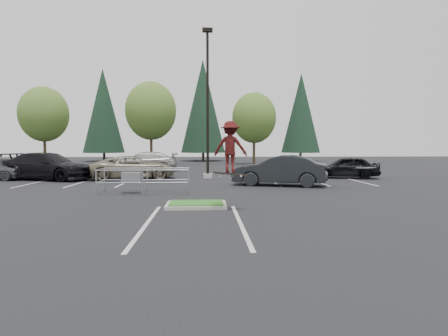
{
  "coord_description": "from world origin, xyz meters",
  "views": [
    {
      "loc": [
        0.35,
        -13.68,
        2.26
      ],
      "look_at": [
        1.1,
        1.5,
        1.33
      ],
      "focal_mm": 30.0,
      "sensor_mm": 36.0,
      "label": 1
    }
  ],
  "objects_px": {
    "decid_a": "(44,116)",
    "conif_a": "(103,111)",
    "light_pole": "(208,111)",
    "conif_b": "(203,106)",
    "cart_corral": "(135,178)",
    "decid_c": "(254,119)",
    "conif_c": "(301,113)",
    "car_l_black": "(47,166)",
    "car_l_tan": "(133,167)",
    "decid_b": "(151,113)",
    "skateboarder": "(231,147)",
    "car_far_silver": "(144,162)",
    "car_r_black": "(346,167)",
    "car_r_charc": "(280,170)"
  },
  "relations": [
    {
      "from": "light_pole",
      "to": "car_l_black",
      "type": "distance_m",
      "value": 11.15
    },
    {
      "from": "light_pole",
      "to": "conif_b",
      "type": "xyz_separation_m",
      "value": [
        -0.5,
        28.5,
        3.29
      ]
    },
    {
      "from": "conif_b",
      "to": "car_far_silver",
      "type": "distance_m",
      "value": 23.26
    },
    {
      "from": "conif_a",
      "to": "car_r_black",
      "type": "bearing_deg",
      "value": -49.9
    },
    {
      "from": "skateboarder",
      "to": "car_r_charc",
      "type": "xyz_separation_m",
      "value": [
        3.3,
        8.0,
        -1.34
      ]
    },
    {
      "from": "car_l_tan",
      "to": "car_r_charc",
      "type": "xyz_separation_m",
      "value": [
        9.0,
        -4.5,
        0.08
      ]
    },
    {
      "from": "car_r_black",
      "to": "cart_corral",
      "type": "bearing_deg",
      "value": -45.87
    },
    {
      "from": "conif_a",
      "to": "car_far_silver",
      "type": "distance_m",
      "value": 23.79
    },
    {
      "from": "conif_b",
      "to": "car_l_tan",
      "type": "xyz_separation_m",
      "value": [
        -4.5,
        -29.0,
        -7.07
      ]
    },
    {
      "from": "conif_b",
      "to": "cart_corral",
      "type": "relative_size",
      "value": 3.45
    },
    {
      "from": "car_r_black",
      "to": "conif_b",
      "type": "bearing_deg",
      "value": -146.89
    },
    {
      "from": "decid_c",
      "to": "conif_a",
      "type": "xyz_separation_m",
      "value": [
        -19.99,
        10.17,
        1.84
      ]
    },
    {
      "from": "car_l_tan",
      "to": "conif_b",
      "type": "bearing_deg",
      "value": -21.16
    },
    {
      "from": "decid_b",
      "to": "cart_corral",
      "type": "xyz_separation_m",
      "value": [
        3.04,
        -26.54,
        -5.3
      ]
    },
    {
      "from": "light_pole",
      "to": "skateboarder",
      "type": "height_order",
      "value": "light_pole"
    },
    {
      "from": "light_pole",
      "to": "conif_c",
      "type": "distance_m",
      "value": 30.72
    },
    {
      "from": "car_r_charc",
      "to": "skateboarder",
      "type": "bearing_deg",
      "value": -4.38
    },
    {
      "from": "decid_b",
      "to": "decid_c",
      "type": "xyz_separation_m",
      "value": [
        12.0,
        -0.7,
        -0.79
      ]
    },
    {
      "from": "decid_a",
      "to": "decid_c",
      "type": "height_order",
      "value": "decid_a"
    },
    {
      "from": "conif_a",
      "to": "decid_c",
      "type": "bearing_deg",
      "value": -26.96
    },
    {
      "from": "decid_c",
      "to": "cart_corral",
      "type": "bearing_deg",
      "value": -109.13
    },
    {
      "from": "light_pole",
      "to": "conif_c",
      "type": "xyz_separation_m",
      "value": [
        13.5,
        27.5,
        2.29
      ]
    },
    {
      "from": "conif_c",
      "to": "skateboarder",
      "type": "bearing_deg",
      "value": -107.54
    },
    {
      "from": "conif_b",
      "to": "light_pole",
      "type": "bearing_deg",
      "value": -88.99
    },
    {
      "from": "skateboarder",
      "to": "car_l_black",
      "type": "height_order",
      "value": "skateboarder"
    },
    {
      "from": "conif_a",
      "to": "skateboarder",
      "type": "relative_size",
      "value": 6.87
    },
    {
      "from": "conif_b",
      "to": "cart_corral",
      "type": "distance_m",
      "value": 37.31
    },
    {
      "from": "light_pole",
      "to": "skateboarder",
      "type": "bearing_deg",
      "value": -86.92
    },
    {
      "from": "decid_a",
      "to": "decid_b",
      "type": "distance_m",
      "value": 12.02
    },
    {
      "from": "light_pole",
      "to": "car_far_silver",
      "type": "bearing_deg",
      "value": 128.6
    },
    {
      "from": "cart_corral",
      "to": "car_r_black",
      "type": "relative_size",
      "value": 0.95
    },
    {
      "from": "light_pole",
      "to": "conif_b",
      "type": "height_order",
      "value": "conif_b"
    },
    {
      "from": "decid_a",
      "to": "car_l_tan",
      "type": "relative_size",
      "value": 1.6
    },
    {
      "from": "cart_corral",
      "to": "decid_c",
      "type": "bearing_deg",
      "value": 70.29
    },
    {
      "from": "conif_b",
      "to": "car_far_silver",
      "type": "relative_size",
      "value": 2.5
    },
    {
      "from": "conif_c",
      "to": "car_l_black",
      "type": "distance_m",
      "value": 37.6
    },
    {
      "from": "conif_b",
      "to": "conif_a",
      "type": "bearing_deg",
      "value": -177.95
    },
    {
      "from": "conif_a",
      "to": "car_far_silver",
      "type": "xyz_separation_m",
      "value": [
        9.0,
        -21.11,
        -6.26
      ]
    },
    {
      "from": "decid_a",
      "to": "car_r_charc",
      "type": "distance_m",
      "value": 32.55
    },
    {
      "from": "decid_b",
      "to": "cart_corral",
      "type": "relative_size",
      "value": 2.3
    },
    {
      "from": "conif_b",
      "to": "car_far_silver",
      "type": "xyz_separation_m",
      "value": [
        -5.0,
        -21.61,
        -7.01
      ]
    },
    {
      "from": "decid_c",
      "to": "skateboarder",
      "type": "distance_m",
      "value": 31.35
    },
    {
      "from": "decid_a",
      "to": "conif_a",
      "type": "relative_size",
      "value": 0.69
    },
    {
      "from": "decid_b",
      "to": "cart_corral",
      "type": "distance_m",
      "value": 27.23
    },
    {
      "from": "skateboarder",
      "to": "car_r_charc",
      "type": "bearing_deg",
      "value": -98.52
    },
    {
      "from": "decid_c",
      "to": "car_l_tan",
      "type": "relative_size",
      "value": 1.5
    },
    {
      "from": "decid_b",
      "to": "cart_corral",
      "type": "height_order",
      "value": "decid_b"
    },
    {
      "from": "car_l_tan",
      "to": "car_r_black",
      "type": "bearing_deg",
      "value": -102.34
    },
    {
      "from": "cart_corral",
      "to": "conif_a",
      "type": "bearing_deg",
      "value": 106.45
    },
    {
      "from": "car_l_tan",
      "to": "skateboarder",
      "type": "bearing_deg",
      "value": -167.83
    }
  ]
}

